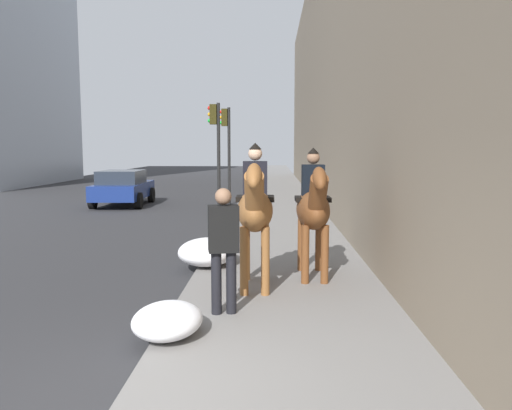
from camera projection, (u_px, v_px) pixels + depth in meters
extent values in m
cube|color=slate|center=(295.00, 402.00, 4.59)|extent=(120.00, 3.22, 0.12)
ellipsoid|color=brown|center=(255.00, 210.00, 8.01)|extent=(1.51, 0.59, 0.66)
cylinder|color=brown|center=(265.00, 261.00, 7.64)|extent=(0.13, 0.13, 1.05)
cylinder|color=brown|center=(244.00, 261.00, 7.65)|extent=(0.13, 0.13, 1.05)
cylinder|color=brown|center=(265.00, 249.00, 8.54)|extent=(0.13, 0.13, 1.05)
cylinder|color=brown|center=(246.00, 249.00, 8.54)|extent=(0.13, 0.13, 1.05)
cylinder|color=brown|center=(254.00, 193.00, 7.21)|extent=(0.64, 0.29, 0.68)
ellipsoid|color=brown|center=(254.00, 176.00, 6.97)|extent=(0.63, 0.23, 0.49)
cylinder|color=black|center=(256.00, 211.00, 8.73)|extent=(0.28, 0.10, 0.55)
cube|color=black|center=(255.00, 198.00, 8.04)|extent=(0.45, 0.61, 0.08)
cube|color=black|center=(255.00, 179.00, 8.01)|extent=(0.29, 0.38, 0.55)
sphere|color=#D8AD8C|center=(255.00, 154.00, 7.96)|extent=(0.22, 0.22, 0.22)
cone|color=black|center=(255.00, 146.00, 7.95)|extent=(0.20, 0.20, 0.10)
ellipsoid|color=brown|center=(313.00, 210.00, 8.68)|extent=(1.51, 0.58, 0.66)
cylinder|color=brown|center=(325.00, 254.00, 8.31)|extent=(0.13, 0.13, 0.97)
cylinder|color=brown|center=(305.00, 254.00, 8.31)|extent=(0.13, 0.13, 0.97)
cylinder|color=brown|center=(319.00, 244.00, 9.20)|extent=(0.13, 0.13, 0.97)
cylinder|color=brown|center=(301.00, 244.00, 9.21)|extent=(0.13, 0.13, 0.97)
cylinder|color=brown|center=(318.00, 194.00, 7.88)|extent=(0.64, 0.29, 0.68)
ellipsoid|color=brown|center=(320.00, 178.00, 7.64)|extent=(0.63, 0.23, 0.49)
cylinder|color=black|center=(309.00, 210.00, 9.40)|extent=(0.28, 0.10, 0.55)
cube|color=black|center=(313.00, 199.00, 8.71)|extent=(0.45, 0.61, 0.08)
cube|color=black|center=(313.00, 181.00, 8.68)|extent=(0.29, 0.38, 0.55)
sphere|color=#8C664C|center=(313.00, 158.00, 8.63)|extent=(0.22, 0.22, 0.22)
cone|color=black|center=(313.00, 151.00, 8.62)|extent=(0.20, 0.20, 0.10)
cylinder|color=black|center=(216.00, 283.00, 6.79)|extent=(0.14, 0.14, 0.85)
cylinder|color=black|center=(231.00, 282.00, 6.82)|extent=(0.14, 0.14, 0.85)
cube|color=black|center=(223.00, 229.00, 6.72)|extent=(0.33, 0.44, 0.62)
sphere|color=#8C664C|center=(223.00, 196.00, 6.67)|extent=(0.22, 0.22, 0.22)
cube|color=navy|center=(123.00, 190.00, 20.62)|extent=(3.94, 1.91, 0.60)
cube|color=#262D38|center=(122.00, 177.00, 20.32)|extent=(2.14, 1.63, 0.52)
cylinder|color=black|center=(110.00, 195.00, 21.84)|extent=(0.65, 0.24, 0.64)
cylinder|color=black|center=(151.00, 195.00, 21.85)|extent=(0.65, 0.24, 0.64)
cylinder|color=black|center=(93.00, 201.00, 19.45)|extent=(0.65, 0.24, 0.64)
cylinder|color=black|center=(139.00, 201.00, 19.46)|extent=(0.65, 0.24, 0.64)
cylinder|color=black|center=(219.00, 159.00, 17.99)|extent=(0.12, 0.12, 3.91)
cube|color=#2D280C|center=(213.00, 114.00, 17.82)|extent=(0.20, 0.24, 0.70)
sphere|color=red|center=(209.00, 108.00, 17.80)|extent=(0.14, 0.14, 0.14)
sphere|color=orange|center=(210.00, 114.00, 17.82)|extent=(0.14, 0.14, 0.14)
sphere|color=green|center=(210.00, 121.00, 17.85)|extent=(0.14, 0.14, 0.14)
cylinder|color=black|center=(229.00, 156.00, 20.82)|extent=(0.12, 0.12, 3.98)
cube|color=#2D280C|center=(224.00, 117.00, 20.65)|extent=(0.20, 0.24, 0.70)
sphere|color=red|center=(221.00, 112.00, 20.62)|extent=(0.14, 0.14, 0.14)
sphere|color=orange|center=(221.00, 117.00, 20.65)|extent=(0.14, 0.14, 0.14)
sphere|color=green|center=(221.00, 123.00, 20.67)|extent=(0.14, 0.14, 0.14)
ellipsoid|color=white|center=(167.00, 320.00, 6.03)|extent=(1.08, 0.83, 0.37)
ellipsoid|color=white|center=(207.00, 252.00, 9.69)|extent=(1.43, 1.10, 0.50)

